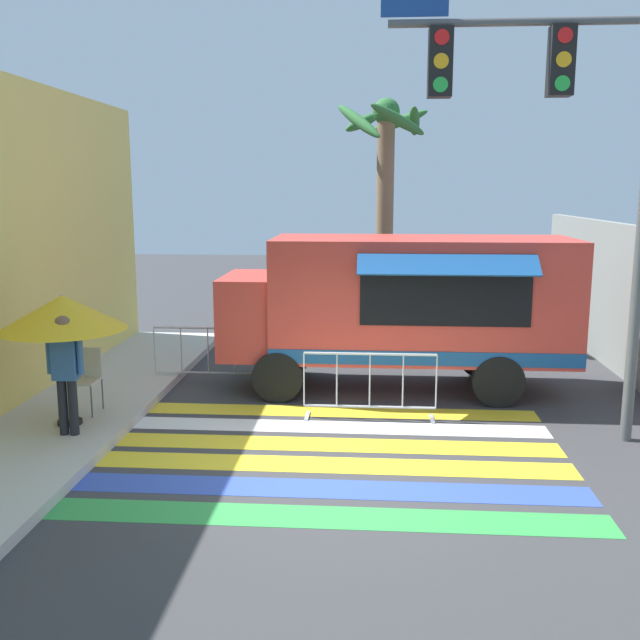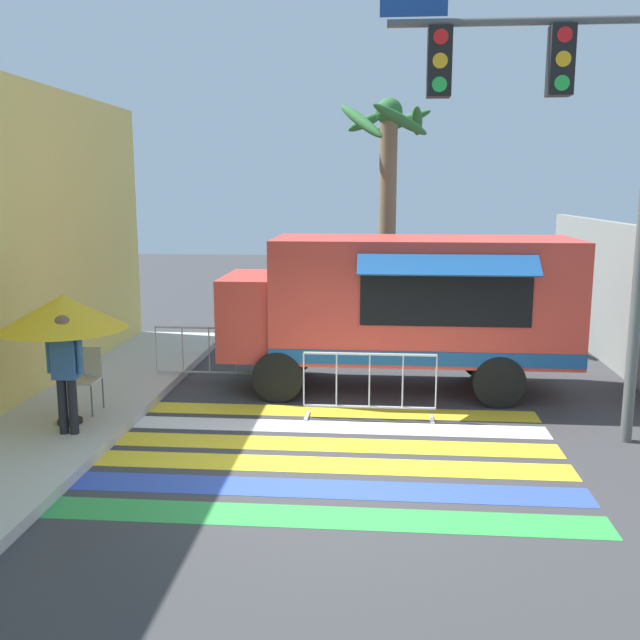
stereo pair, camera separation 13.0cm
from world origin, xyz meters
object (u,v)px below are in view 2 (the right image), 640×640
object	(u,v)px
vendor_person	(65,367)
barricade_front	(369,386)
food_truck	(396,302)
patio_umbrella	(63,312)
folding_chair	(85,373)
barricade_side	(209,355)
palm_tree	(388,184)
traffic_signal_pole	(563,126)

from	to	relation	value
vendor_person	barricade_front	world-z (taller)	vendor_person
food_truck	patio_umbrella	bearing A→B (deg)	-150.38
food_truck	patio_umbrella	size ratio (longest dim) A/B	3.18
folding_chair	barricade_front	xyz separation A→B (m)	(4.45, 0.39, -0.22)
barricade_side	palm_tree	size ratio (longest dim) A/B	0.37
patio_umbrella	folding_chair	bearing A→B (deg)	90.53
food_truck	traffic_signal_pole	xyz separation A→B (m)	(2.14, -2.48, 2.82)
barricade_front	barricade_side	bearing A→B (deg)	147.90
vendor_person	barricade_front	bearing A→B (deg)	30.59
patio_umbrella	palm_tree	bearing A→B (deg)	54.64
traffic_signal_pole	folding_chair	size ratio (longest dim) A/B	6.29
vendor_person	folding_chair	bearing A→B (deg)	111.74
food_truck	folding_chair	bearing A→B (deg)	-156.36
palm_tree	folding_chair	bearing A→B (deg)	-128.14
traffic_signal_pole	patio_umbrella	world-z (taller)	traffic_signal_pole
patio_umbrella	barricade_side	size ratio (longest dim) A/B	0.94
palm_tree	food_truck	bearing A→B (deg)	-87.93
food_truck	vendor_person	world-z (taller)	food_truck
barricade_front	folding_chair	bearing A→B (deg)	-175.03
vendor_person	food_truck	bearing A→B (deg)	46.05
barricade_side	food_truck	bearing A→B (deg)	-2.42
vendor_person	palm_tree	xyz separation A→B (m)	(4.54, 7.11, 2.56)
vendor_person	barricade_side	size ratio (longest dim) A/B	0.83
traffic_signal_pole	barricade_side	xyz separation A→B (m)	(-5.58, 2.62, -3.89)
barricade_side	palm_tree	world-z (taller)	palm_tree
traffic_signal_pole	folding_chair	xyz separation A→B (m)	(-7.02, 0.34, -3.67)
patio_umbrella	vendor_person	size ratio (longest dim) A/B	1.13
food_truck	barricade_front	distance (m)	2.09
food_truck	folding_chair	world-z (taller)	food_truck
traffic_signal_pole	patio_umbrella	xyz separation A→B (m)	(-7.01, -0.29, -2.60)
barricade_front	palm_tree	distance (m)	6.47
patio_umbrella	barricade_side	distance (m)	3.49
food_truck	barricade_side	world-z (taller)	food_truck
traffic_signal_pole	barricade_front	size ratio (longest dim) A/B	2.98
food_truck	vendor_person	bearing A→B (deg)	-145.53
vendor_person	palm_tree	bearing A→B (deg)	69.01
patio_umbrella	palm_tree	world-z (taller)	palm_tree
patio_umbrella	folding_chair	distance (m)	1.25
barricade_front	food_truck	bearing A→B (deg)	76.33
traffic_signal_pole	folding_chair	bearing A→B (deg)	177.19
patio_umbrella	folding_chair	world-z (taller)	patio_umbrella
barricade_side	palm_tree	xyz separation A→B (m)	(3.30, 3.75, 3.16)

